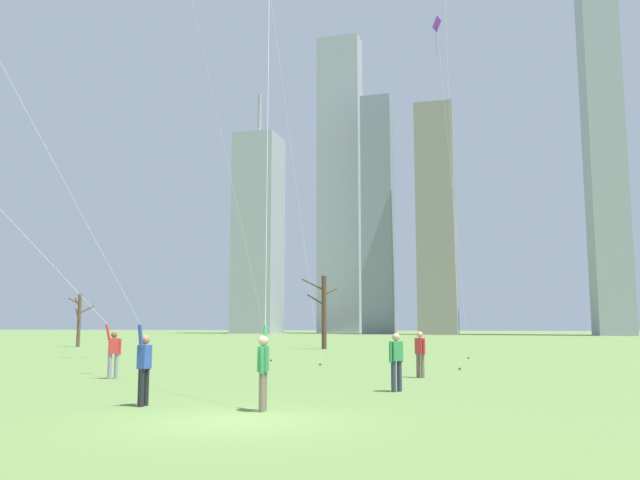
% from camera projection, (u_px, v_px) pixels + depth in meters
% --- Properties ---
extents(ground_plane, '(400.00, 400.00, 0.00)m').
position_uv_depth(ground_plane, '(235.00, 421.00, 12.68)').
color(ground_plane, '#5B7A3D').
extents(kite_flyer_midfield_right_blue, '(2.81, 7.44, 22.31)m').
position_uv_depth(kite_flyer_midfield_right_blue, '(265.00, 254.00, 15.41)').
color(kite_flyer_midfield_right_blue, '#726656').
rests_on(kite_flyer_midfield_right_blue, ground).
extents(kite_flyer_foreground_right_yellow, '(13.03, 7.86, 17.55)m').
position_uv_depth(kite_flyer_foreground_right_yellow, '(24.00, 251.00, 22.38)').
color(kite_flyer_foreground_right_yellow, gray).
rests_on(kite_flyer_foreground_right_yellow, ground).
extents(kite_flyer_foreground_left_green, '(0.64, 16.30, 16.19)m').
position_uv_depth(kite_flyer_foreground_left_green, '(62.00, 210.00, 12.37)').
color(kite_flyer_foreground_left_green, black).
rests_on(kite_flyer_foreground_left_green, ground).
extents(bystander_watching_nearby, '(0.41, 0.37, 1.62)m').
position_uv_depth(bystander_watching_nearby, '(420.00, 352.00, 23.15)').
color(bystander_watching_nearby, '#726656').
rests_on(bystander_watching_nearby, ground).
extents(bystander_strolling_midfield, '(0.37, 0.42, 1.62)m').
position_uv_depth(bystander_strolling_midfield, '(396.00, 359.00, 18.33)').
color(bystander_strolling_midfield, '#33384C').
rests_on(bystander_strolling_midfield, ground).
extents(distant_kite_low_near_trees_purple, '(1.82, 2.20, 21.03)m').
position_uv_depth(distant_kite_low_near_trees_purple, '(439.00, 45.00, 40.24)').
color(distant_kite_low_near_trees_purple, purple).
rests_on(distant_kite_low_near_trees_purple, ground).
extents(distant_kite_drifting_left_white, '(5.03, 1.89, 21.65)m').
position_uv_depth(distant_kite_drifting_left_white, '(199.00, 33.00, 35.49)').
color(distant_kite_drifting_left_white, white).
rests_on(distant_kite_drifting_left_white, ground).
extents(bare_tree_center, '(2.34, 2.28, 4.51)m').
position_uv_depth(bare_tree_center, '(79.00, 318.00, 55.56)').
color(bare_tree_center, brown).
rests_on(bare_tree_center, ground).
extents(bare_tree_rightmost, '(2.86, 0.92, 5.63)m').
position_uv_depth(bare_tree_rightmost, '(324.00, 310.00, 50.48)').
color(bare_tree_rightmost, '#4C3828').
rests_on(bare_tree_rightmost, ground).
extents(skyline_tall_tower, '(5.96, 11.70, 74.57)m').
position_uv_depth(skyline_tall_tower, '(603.00, 142.00, 118.74)').
color(skyline_tall_tower, '#9EA3AD').
rests_on(skyline_tall_tower, ground).
extents(skyline_short_annex, '(6.32, 5.62, 49.96)m').
position_uv_depth(skyline_short_annex, '(378.00, 214.00, 136.97)').
color(skyline_short_annex, gray).
rests_on(skyline_short_annex, ground).
extents(skyline_wide_slab, '(9.26, 9.23, 53.39)m').
position_uv_depth(skyline_wide_slab, '(258.00, 233.00, 143.40)').
color(skyline_wide_slab, '#9EA3AD').
rests_on(skyline_wide_slab, ground).
extents(skyline_squat_block, '(7.34, 6.03, 45.20)m').
position_uv_depth(skyline_squat_block, '(436.00, 218.00, 127.28)').
color(skyline_squat_block, gray).
rests_on(skyline_squat_block, ground).
extents(skyline_mid_tower_left, '(9.77, 5.24, 68.90)m').
position_uv_depth(skyline_mid_tower_left, '(340.00, 182.00, 150.40)').
color(skyline_mid_tower_left, '#9EA3AD').
rests_on(skyline_mid_tower_left, ground).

